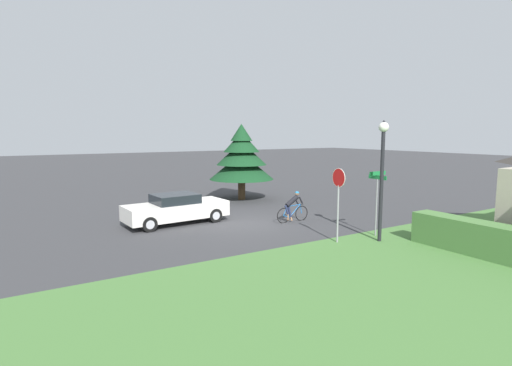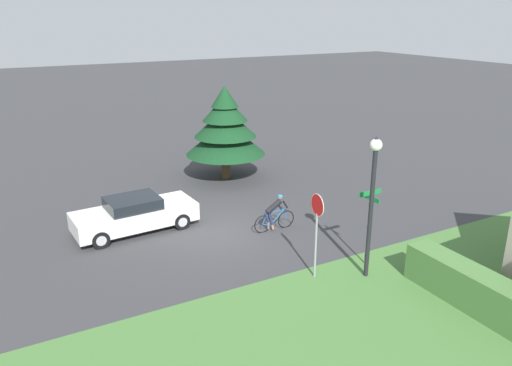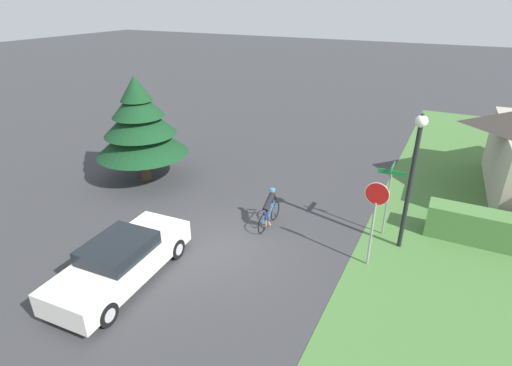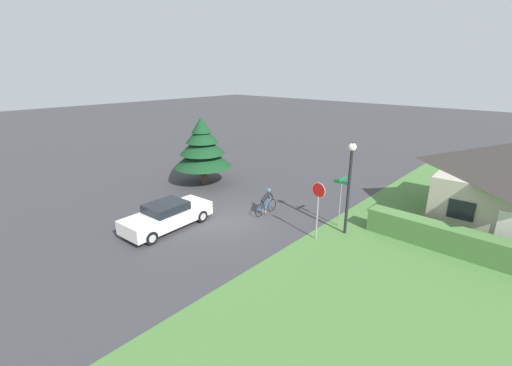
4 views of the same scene
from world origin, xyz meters
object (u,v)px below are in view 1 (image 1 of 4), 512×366
(street_lamp, at_px, (382,162))
(street_name_sign, at_px, (377,191))
(conifer_tall_near, at_px, (242,158))
(stop_sign, at_px, (338,190))
(sedan_left_lane, at_px, (176,209))
(cyclist, at_px, (293,207))

(street_lamp, distance_m, street_name_sign, 1.49)
(conifer_tall_near, bearing_deg, stop_sign, -9.93)
(stop_sign, distance_m, street_name_sign, 2.03)
(sedan_left_lane, relative_size, street_lamp, 1.03)
(cyclist, relative_size, conifer_tall_near, 0.38)
(sedan_left_lane, xyz_separation_m, cyclist, (2.51, 4.79, 0.00))
(street_lamp, height_order, conifer_tall_near, conifer_tall_near)
(sedan_left_lane, relative_size, cyclist, 2.67)
(stop_sign, distance_m, street_lamp, 1.97)
(street_lamp, relative_size, street_name_sign, 1.76)
(sedan_left_lane, distance_m, conifer_tall_near, 7.55)
(street_lamp, bearing_deg, conifer_tall_near, 178.24)
(street_lamp, bearing_deg, cyclist, -170.12)
(cyclist, bearing_deg, street_lamp, -79.68)
(street_name_sign, bearing_deg, cyclist, -161.25)
(sedan_left_lane, height_order, street_name_sign, street_name_sign)
(stop_sign, relative_size, street_name_sign, 1.08)
(sedan_left_lane, xyz_separation_m, street_lamp, (7.02, 5.57, 2.37))
(cyclist, xyz_separation_m, conifer_tall_near, (-6.79, 1.13, 1.91))
(sedan_left_lane, xyz_separation_m, street_name_sign, (6.36, 6.09, 1.14))
(sedan_left_lane, relative_size, conifer_tall_near, 1.01)
(cyclist, distance_m, street_lamp, 5.16)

